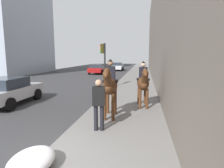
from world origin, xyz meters
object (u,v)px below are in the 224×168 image
car_far_lane (8,90)px  pedestrian_greeting (99,102)px  car_near_lane (117,66)px  traffic_light_near_curb (104,59)px  mounted_horse_near (110,85)px  car_mid_lane (98,69)px  mounted_horse_far (143,82)px

car_far_lane → pedestrian_greeting: bearing=-118.9°
car_near_lane → traffic_light_near_curb: traffic_light_near_curb is taller
car_near_lane → car_far_lane: bearing=172.4°
pedestrian_greeting → mounted_horse_near: bearing=-14.8°
car_near_lane → traffic_light_near_curb: size_ratio=1.33×
mounted_horse_near → car_near_lane: size_ratio=0.50×
mounted_horse_near → traffic_light_near_curb: size_ratio=0.67×
mounted_horse_near → car_far_lane: (1.57, 5.78, -0.68)m
pedestrian_greeting → car_near_lane: (27.33, 3.29, -0.35)m
car_mid_lane → traffic_light_near_curb: (-12.63, -3.57, 1.60)m
pedestrian_greeting → traffic_light_near_curb: (7.98, 1.57, 1.27)m
mounted_horse_near → pedestrian_greeting: (-1.38, 0.12, -0.33)m
mounted_horse_near → mounted_horse_far: 2.24m
mounted_horse_near → pedestrian_greeting: bearing=-8.2°
mounted_horse_near → traffic_light_near_curb: 6.88m
pedestrian_greeting → traffic_light_near_curb: size_ratio=0.49×
car_mid_lane → traffic_light_near_curb: 13.22m
car_mid_lane → traffic_light_near_curb: size_ratio=1.18×
mounted_horse_far → car_mid_lane: bearing=-165.0°
car_far_lane → mounted_horse_far: bearing=-89.3°
mounted_horse_far → car_far_lane: (-0.26, 7.06, -0.57)m
mounted_horse_near → car_near_lane: mounted_horse_near is taller
pedestrian_greeting → car_far_lane: bearing=52.6°
pedestrian_greeting → car_near_lane: 27.53m
car_far_lane → traffic_light_near_curb: (5.04, -4.09, 1.61)m
mounted_horse_far → car_far_lane: mounted_horse_far is taller
mounted_horse_far → car_far_lane: 7.09m
car_mid_lane → car_far_lane: 17.67m
car_near_lane → traffic_light_near_curb: bearing=-177.0°
mounted_horse_near → car_far_lane: size_ratio=0.60×
pedestrian_greeting → car_mid_lane: pedestrian_greeting is taller
mounted_horse_near → traffic_light_near_curb: bearing=-168.9°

